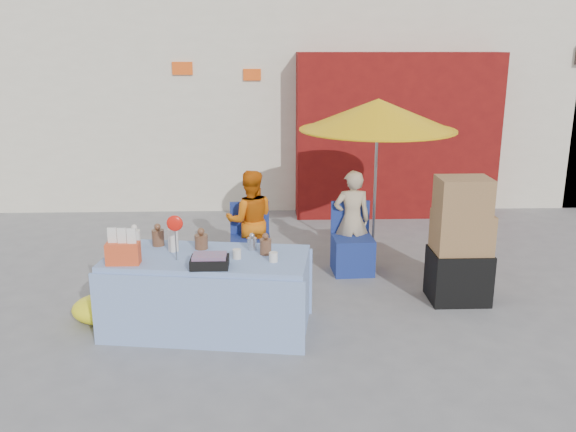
{
  "coord_description": "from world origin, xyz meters",
  "views": [
    {
      "loc": [
        0.13,
        -5.46,
        2.71
      ],
      "look_at": [
        0.34,
        0.6,
        1.0
      ],
      "focal_mm": 38.0,
      "sensor_mm": 36.0,
      "label": 1
    }
  ],
  "objects_px": {
    "vendor_orange": "(250,221)",
    "box_stack": "(460,245)",
    "umbrella": "(378,115)",
    "vendor_beige": "(352,220)",
    "chair_left": "(251,253)",
    "chair_right": "(352,252)",
    "market_table": "(207,291)"
  },
  "relations": [
    {
      "from": "market_table",
      "to": "umbrella",
      "type": "xyz_separation_m",
      "value": [
        1.93,
        1.79,
        1.5
      ]
    },
    {
      "from": "chair_right",
      "to": "umbrella",
      "type": "bearing_deg",
      "value": 40.37
    },
    {
      "from": "chair_left",
      "to": "box_stack",
      "type": "bearing_deg",
      "value": -24.71
    },
    {
      "from": "market_table",
      "to": "chair_left",
      "type": "bearing_deg",
      "value": 83.79
    },
    {
      "from": "umbrella",
      "to": "market_table",
      "type": "bearing_deg",
      "value": -137.17
    },
    {
      "from": "market_table",
      "to": "box_stack",
      "type": "relative_size",
      "value": 1.51
    },
    {
      "from": "chair_right",
      "to": "vendor_orange",
      "type": "distance_m",
      "value": 1.31
    },
    {
      "from": "vendor_beige",
      "to": "umbrella",
      "type": "distance_m",
      "value": 1.31
    },
    {
      "from": "vendor_beige",
      "to": "market_table",
      "type": "bearing_deg",
      "value": 42.15
    },
    {
      "from": "market_table",
      "to": "box_stack",
      "type": "xyz_separation_m",
      "value": [
        2.66,
        0.6,
        0.25
      ]
    },
    {
      "from": "chair_left",
      "to": "box_stack",
      "type": "distance_m",
      "value": 2.49
    },
    {
      "from": "chair_right",
      "to": "vendor_orange",
      "type": "xyz_separation_m",
      "value": [
        -1.25,
        0.13,
        0.37
      ]
    },
    {
      "from": "box_stack",
      "to": "chair_left",
      "type": "bearing_deg",
      "value": 158.3
    },
    {
      "from": "market_table",
      "to": "vendor_orange",
      "type": "distance_m",
      "value": 1.7
    },
    {
      "from": "vendor_orange",
      "to": "chair_left",
      "type": "bearing_deg",
      "value": 86.64
    },
    {
      "from": "vendor_orange",
      "to": "umbrella",
      "type": "height_order",
      "value": "umbrella"
    },
    {
      "from": "chair_right",
      "to": "vendor_beige",
      "type": "distance_m",
      "value": 0.39
    },
    {
      "from": "umbrella",
      "to": "vendor_beige",
      "type": "bearing_deg",
      "value": -153.43
    },
    {
      "from": "chair_left",
      "to": "chair_right",
      "type": "xyz_separation_m",
      "value": [
        1.25,
        0.0,
        0.0
      ]
    },
    {
      "from": "chair_right",
      "to": "chair_left",
      "type": "bearing_deg",
      "value": 176.99
    },
    {
      "from": "vendor_beige",
      "to": "box_stack",
      "type": "relative_size",
      "value": 0.91
    },
    {
      "from": "chair_right",
      "to": "box_stack",
      "type": "height_order",
      "value": "box_stack"
    },
    {
      "from": "market_table",
      "to": "chair_right",
      "type": "height_order",
      "value": "market_table"
    },
    {
      "from": "chair_right",
      "to": "box_stack",
      "type": "xyz_separation_m",
      "value": [
        1.03,
        -0.91,
        0.38
      ]
    },
    {
      "from": "vendor_orange",
      "to": "box_stack",
      "type": "height_order",
      "value": "box_stack"
    },
    {
      "from": "market_table",
      "to": "chair_right",
      "type": "relative_size",
      "value": 2.45
    },
    {
      "from": "chair_left",
      "to": "vendor_beige",
      "type": "relative_size",
      "value": 0.68
    },
    {
      "from": "chair_left",
      "to": "chair_right",
      "type": "distance_m",
      "value": 1.25
    },
    {
      "from": "umbrella",
      "to": "box_stack",
      "type": "relative_size",
      "value": 1.52
    },
    {
      "from": "chair_left",
      "to": "vendor_beige",
      "type": "distance_m",
      "value": 1.31
    },
    {
      "from": "vendor_orange",
      "to": "chair_right",
      "type": "bearing_deg",
      "value": 170.86
    },
    {
      "from": "chair_left",
      "to": "vendor_beige",
      "type": "xyz_separation_m",
      "value": [
        1.25,
        0.13,
        0.37
      ]
    }
  ]
}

